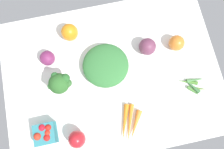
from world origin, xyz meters
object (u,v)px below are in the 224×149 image
object	(u,v)px
red_onion_center	(47,58)
okra_pile	(193,84)
bell_pepper_red	(77,139)
leafy_greens_clump	(106,65)
carrot_bunch	(130,124)
bell_pepper_orange	(70,32)
broccoli_head	(60,83)
berry_basket	(45,134)
red_onion_near_basket	(147,47)
heirloom_tomato_orange	(177,43)

from	to	relation	value
red_onion_center	okra_pile	size ratio (longest dim) A/B	0.54
bell_pepper_red	leafy_greens_clump	bearing A→B (deg)	-121.93
bell_pepper_red	carrot_bunch	bearing A→B (deg)	-176.13
leafy_greens_clump	bell_pepper_orange	xyz separation A→B (cm)	(13.77, -19.52, 1.16)
red_onion_center	leafy_greens_clump	bearing A→B (deg)	160.76
red_onion_center	okra_pile	distance (cm)	70.36
leafy_greens_clump	carrot_bunch	distance (cm)	29.31
okra_pile	red_onion_center	bearing A→B (deg)	-22.02
leafy_greens_clump	red_onion_center	distance (cm)	27.96
carrot_bunch	bell_pepper_red	world-z (taller)	bell_pepper_red
leafy_greens_clump	okra_pile	world-z (taller)	leafy_greens_clump
leafy_greens_clump	broccoli_head	world-z (taller)	broccoli_head
red_onion_center	broccoli_head	bearing A→B (deg)	108.10
leafy_greens_clump	bell_pepper_red	bearing A→B (deg)	58.07
bell_pepper_orange	broccoli_head	distance (cm)	26.12
berry_basket	broccoli_head	xyz separation A→B (cm)	(-10.56, -20.09, 4.31)
red_onion_center	red_onion_near_basket	world-z (taller)	red_onion_near_basket
heirloom_tomato_orange	broccoli_head	size ratio (longest dim) A/B	0.58
leafy_greens_clump	carrot_bunch	xyz separation A→B (cm)	(-5.31, 28.74, -2.24)
berry_basket	okra_pile	bearing A→B (deg)	-173.54
berry_basket	okra_pile	distance (cm)	71.58
heirloom_tomato_orange	okra_pile	distance (cm)	21.31
heirloom_tomato_orange	bell_pepper_orange	size ratio (longest dim) A/B	0.82
carrot_bunch	red_onion_center	bearing A→B (deg)	-50.12
bell_pepper_red	broccoli_head	xyz separation A→B (cm)	(2.79, -25.28, 3.46)
berry_basket	broccoli_head	bearing A→B (deg)	-117.73
red_onion_center	red_onion_near_basket	distance (cm)	48.04
leafy_greens_clump	heirloom_tomato_orange	size ratio (longest dim) A/B	2.89
red_onion_center	bell_pepper_orange	distance (cm)	16.34
bell_pepper_orange	berry_basket	world-z (taller)	bell_pepper_orange
red_onion_center	bell_pepper_red	distance (cm)	40.30
leafy_greens_clump	red_onion_center	bearing A→B (deg)	-19.24
broccoli_head	red_onion_near_basket	world-z (taller)	broccoli_head
leafy_greens_clump	heirloom_tomato_orange	bearing A→B (deg)	-174.01
bell_pepper_red	red_onion_center	bearing A→B (deg)	-79.32
red_onion_center	bell_pepper_red	world-z (taller)	bell_pepper_red
red_onion_center	bell_pepper_orange	xyz separation A→B (cm)	(-12.63, -10.31, 1.05)
okra_pile	broccoli_head	bearing A→B (deg)	-11.26
heirloom_tomato_orange	okra_pile	bearing A→B (deg)	98.24
berry_basket	okra_pile	xyz separation A→B (cm)	(-71.06, -8.04, -2.97)
red_onion_center	broccoli_head	distance (cm)	15.75
carrot_bunch	broccoli_head	size ratio (longest dim) A/B	1.38
red_onion_near_basket	bell_pepper_red	bearing A→B (deg)	41.06
red_onion_center	berry_basket	xyz separation A→B (cm)	(5.88, 34.41, 0.30)
heirloom_tomato_orange	red_onion_center	size ratio (longest dim) A/B	1.06
broccoli_head	red_onion_near_basket	distance (cm)	44.46
bell_pepper_orange	carrot_bunch	distance (cm)	52.01
broccoli_head	bell_pepper_red	bearing A→B (deg)	96.30
red_onion_center	heirloom_tomato_orange	bearing A→B (deg)	174.98
bell_pepper_red	okra_pile	bearing A→B (deg)	-167.09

